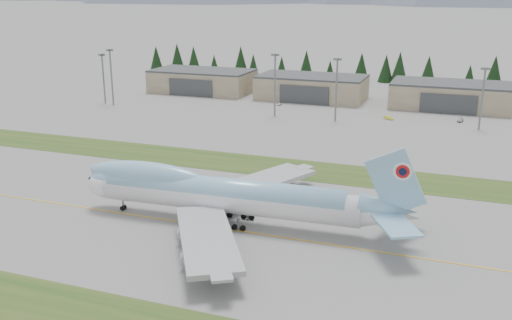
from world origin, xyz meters
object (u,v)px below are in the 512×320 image
at_px(boeing_747_freighter, 224,194).
at_px(hangar_center, 312,87).
at_px(service_vehicle_b, 389,119).
at_px(hangar_right, 450,95).
at_px(hangar_left, 202,81).
at_px(service_vehicle_a, 280,105).
at_px(service_vehicle_c, 460,122).

bearing_deg(boeing_747_freighter, hangar_center, 94.71).
height_order(boeing_747_freighter, service_vehicle_b, boeing_747_freighter).
relative_size(boeing_747_freighter, hangar_right, 1.56).
bearing_deg(hangar_left, boeing_747_freighter, -63.14).
xyz_separation_m(hangar_right, service_vehicle_a, (-69.05, -19.64, -5.39)).
height_order(hangar_left, hangar_center, same).
relative_size(hangar_right, service_vehicle_c, 10.35).
bearing_deg(hangar_left, hangar_right, 0.00).
distance_m(hangar_left, hangar_center, 55.00).
height_order(hangar_center, service_vehicle_a, hangar_center).
bearing_deg(hangar_right, hangar_center, 180.00).
height_order(hangar_right, service_vehicle_a, hangar_right).
bearing_deg(service_vehicle_b, hangar_center, 83.93).
bearing_deg(hangar_center, service_vehicle_c, -22.11).
xyz_separation_m(hangar_right, service_vehicle_c, (5.18, -26.48, -5.39)).
distance_m(hangar_center, service_vehicle_c, 70.56).
xyz_separation_m(boeing_747_freighter, hangar_left, (-74.34, 146.79, -1.13)).
relative_size(hangar_center, service_vehicle_a, 16.00).
height_order(boeing_747_freighter, hangar_left, boeing_747_freighter).
bearing_deg(hangar_right, hangar_left, 180.00).
xyz_separation_m(boeing_747_freighter, service_vehicle_c, (45.85, 120.32, -6.52)).
distance_m(boeing_747_freighter, service_vehicle_b, 117.13).
distance_m(service_vehicle_a, service_vehicle_b, 49.58).
xyz_separation_m(hangar_left, hangar_center, (55.00, 0.00, 0.00)).
bearing_deg(service_vehicle_b, hangar_left, 104.29).
xyz_separation_m(service_vehicle_a, service_vehicle_c, (74.23, -6.84, 0.00)).
height_order(hangar_left, service_vehicle_c, hangar_left).
distance_m(service_vehicle_b, service_vehicle_c, 26.58).
height_order(boeing_747_freighter, hangar_center, boeing_747_freighter).
distance_m(boeing_747_freighter, hangar_center, 148.07).
relative_size(hangar_left, service_vehicle_a, 16.00).
relative_size(hangar_right, service_vehicle_b, 11.52).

